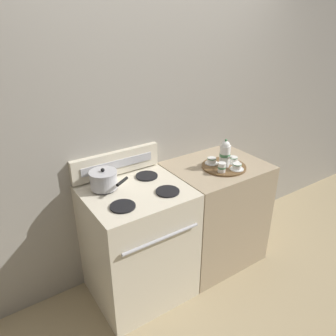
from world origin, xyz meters
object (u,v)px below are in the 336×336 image
teacup_left (212,161)px  creamer_jug (222,167)px  saucepan (104,180)px  teapot (225,154)px  teacup_front (237,167)px  stove (138,243)px  teacup_right (233,160)px  serving_tray (224,167)px

teacup_left → creamer_jug: creamer_jug is taller
saucepan → creamer_jug: bearing=-17.7°
teapot → teacup_front: 0.14m
stove → teacup_left: bearing=2.4°
stove → teapot: bearing=-4.6°
teapot → teacup_right: (0.11, 0.01, -0.08)m
stove → creamer_jug: (0.69, -0.13, 0.52)m
serving_tray → teacup_left: 0.11m
serving_tray → teacup_front: bearing=-70.0°
teacup_left → creamer_jug: (-0.04, -0.16, 0.01)m
teapot → teacup_front: teapot is taller
stove → teacup_front: bearing=-11.5°
stove → teacup_right: size_ratio=8.53×
teacup_front → creamer_jug: creamer_jug is taller
stove → teacup_right: (0.89, -0.05, 0.50)m
teacup_left → teacup_right: size_ratio=1.00×
serving_tray → saucepan: bearing=168.0°
teacup_right → teacup_left: bearing=152.1°
saucepan → serving_tray: saucepan is taller
saucepan → creamer_jug: (0.86, -0.28, -0.02)m
teapot → teacup_right: teapot is taller
stove → teacup_left: teacup_left is taller
stove → teapot: (0.78, -0.06, 0.59)m
stove → teacup_front: 0.98m
teacup_front → saucepan: bearing=162.7°
teacup_right → creamer_jug: (-0.20, -0.08, 0.01)m
serving_tray → teacup_left: size_ratio=3.24×
teacup_front → creamer_jug: 0.14m
saucepan → creamer_jug: saucepan is taller
teacup_right → creamer_jug: size_ratio=1.44×
saucepan → teacup_front: (0.99, -0.31, -0.04)m
saucepan → serving_tray: bearing=-12.0°
teapot → creamer_jug: 0.14m
teapot → teacup_front: (0.04, -0.10, -0.08)m
serving_tray → stove: bearing=175.6°
serving_tray → teacup_front: (0.04, -0.11, 0.03)m
teacup_right → teacup_front: bearing=-121.1°
saucepan → teacup_front: saucepan is taller
stove → teacup_right: 1.02m
stove → creamer_jug: 0.87m
stove → creamer_jug: creamer_jug is taller
saucepan → teapot: (0.96, -0.21, 0.05)m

